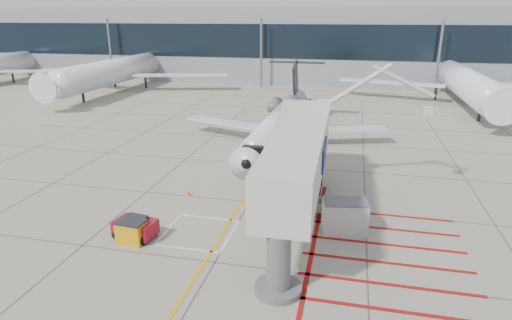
% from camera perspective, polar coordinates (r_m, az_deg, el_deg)
% --- Properties ---
extents(ground_plane, '(260.00, 260.00, 0.00)m').
position_cam_1_polar(ground_plane, '(27.05, -2.86, -9.05)').
color(ground_plane, '#9B9685').
rests_on(ground_plane, ground).
extents(regional_jet, '(22.70, 28.45, 7.38)m').
position_cam_1_polar(regional_jet, '(40.40, 2.34, 6.02)').
color(regional_jet, silver).
rests_on(regional_jet, ground_plane).
extents(jet_bridge, '(9.71, 20.00, 7.95)m').
position_cam_1_polar(jet_bridge, '(25.73, 5.52, -0.95)').
color(jet_bridge, silver).
rests_on(jet_bridge, ground_plane).
extents(pushback_tug, '(2.60, 1.83, 1.40)m').
position_cam_1_polar(pushback_tug, '(26.67, -15.80, -8.55)').
color(pushback_tug, '#A51022').
rests_on(pushback_tug, ground_plane).
extents(spill_bin, '(1.67, 1.20, 1.37)m').
position_cam_1_polar(spill_bin, '(26.21, -16.27, -9.14)').
color(spill_bin, orange).
rests_on(spill_bin, ground_plane).
extents(baggage_cart, '(1.98, 1.46, 1.14)m').
position_cam_1_polar(baggage_cart, '(28.65, 8.04, -6.30)').
color(baggage_cart, '#59595E').
rests_on(baggage_cart, ground_plane).
extents(ground_power_unit, '(2.85, 1.97, 2.07)m').
position_cam_1_polar(ground_power_unit, '(26.69, 11.74, -7.37)').
color(ground_power_unit, '#B9B6B0').
rests_on(ground_power_unit, ground_plane).
extents(cone_nose, '(0.34, 0.34, 0.47)m').
position_cam_1_polar(cone_nose, '(31.95, -9.04, -4.27)').
color(cone_nose, orange).
rests_on(cone_nose, ground_plane).
extents(cone_side, '(0.38, 0.38, 0.53)m').
position_cam_1_polar(cone_side, '(32.49, -0.80, -3.56)').
color(cone_side, '#E6530C').
rests_on(cone_side, ground_plane).
extents(terminal_building, '(180.00, 28.00, 14.00)m').
position_cam_1_polar(terminal_building, '(93.21, 15.43, 14.74)').
color(terminal_building, gray).
rests_on(terminal_building, ground_plane).
extents(terminal_glass_band, '(180.00, 0.10, 6.00)m').
position_cam_1_polar(terminal_glass_band, '(79.14, 15.82, 14.81)').
color(terminal_glass_band, black).
rests_on(terminal_glass_band, ground_plane).
extents(bg_aircraft_b, '(36.96, 41.06, 12.32)m').
position_cam_1_polar(bg_aircraft_b, '(79.85, -17.50, 13.36)').
color(bg_aircraft_b, silver).
rests_on(bg_aircraft_b, ground_plane).
extents(bg_aircraft_c, '(35.76, 39.74, 11.92)m').
position_cam_1_polar(bg_aircraft_c, '(71.03, 25.99, 11.61)').
color(bg_aircraft_c, silver).
rests_on(bg_aircraft_c, ground_plane).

